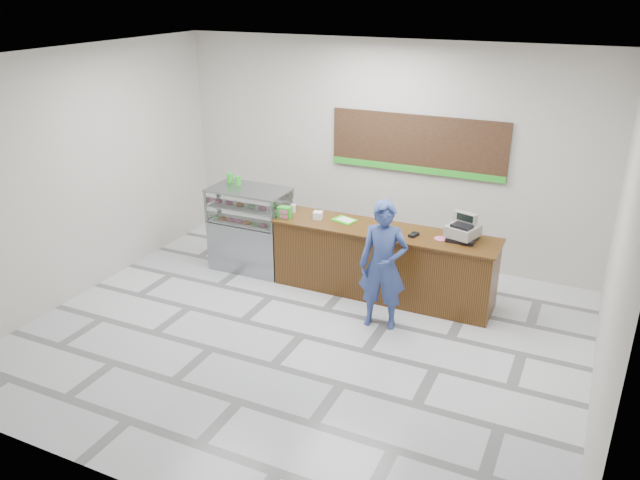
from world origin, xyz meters
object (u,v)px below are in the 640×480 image
at_px(sales_counter, 383,262).
at_px(serving_tray, 345,220).
at_px(customer, 383,265).
at_px(display_case, 250,228).
at_px(cash_register, 463,230).

bearing_deg(sales_counter, serving_tray, 172.89).
distance_m(sales_counter, customer, 0.95).
height_order(display_case, cash_register, cash_register).
xyz_separation_m(sales_counter, serving_tray, (-0.64, 0.08, 0.52)).
xyz_separation_m(cash_register, customer, (-0.80, -0.93, -0.29)).
bearing_deg(display_case, customer, -18.31).
xyz_separation_m(cash_register, serving_tray, (-1.73, -0.02, -0.12)).
height_order(display_case, customer, customer).
bearing_deg(display_case, cash_register, 1.70).
bearing_deg(cash_register, display_case, -161.36).
relative_size(sales_counter, cash_register, 6.73).
bearing_deg(customer, sales_counter, 100.15).
xyz_separation_m(display_case, customer, (2.51, -0.83, 0.20)).
bearing_deg(customer, serving_tray, 126.71).
height_order(serving_tray, customer, customer).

